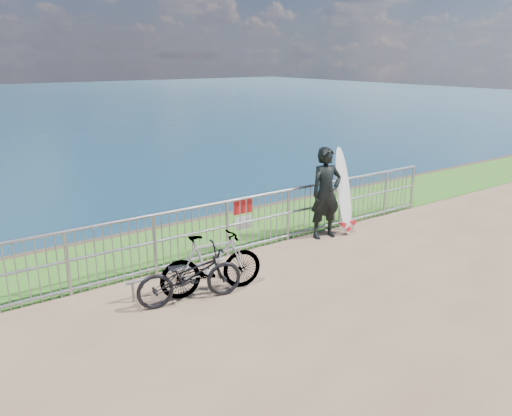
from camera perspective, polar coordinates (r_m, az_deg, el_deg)
grass_strip at (r=10.96m, az=-4.07°, el=-2.98°), size 120.00×120.00×0.00m
railing at (r=9.90m, az=-0.79°, el=-1.66°), size 10.06×0.10×1.13m
surfer at (r=10.62m, az=8.00°, el=1.69°), size 0.78×0.58×1.95m
surfboard at (r=10.93m, az=10.02°, el=1.53°), size 0.59×0.55×1.92m
bicycle_near at (r=7.96m, az=-7.56°, el=-7.66°), size 1.78×0.89×0.89m
bicycle_far at (r=8.17m, az=-5.10°, el=-6.34°), size 1.79×0.81×1.04m
bike_rack at (r=8.43m, az=-8.97°, el=-7.34°), size 1.77×0.05×0.37m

